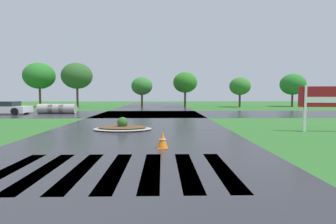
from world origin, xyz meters
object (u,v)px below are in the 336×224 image
object	(u,v)px
car_silver_hatch	(5,108)
drainage_pipe_stack	(57,109)
traffic_cone	(162,140)
estate_billboard	(330,99)
median_island	(123,127)

from	to	relation	value
car_silver_hatch	drainage_pipe_stack	distance (m)	4.61
traffic_cone	car_silver_hatch	bearing A→B (deg)	133.41
estate_billboard	drainage_pipe_stack	distance (m)	22.28
median_island	drainage_pipe_stack	xyz separation A→B (m)	(-7.97, 11.45, 0.33)
estate_billboard	car_silver_hatch	world-z (taller)	estate_billboard
estate_billboard	drainage_pipe_stack	size ratio (longest dim) A/B	0.84
car_silver_hatch	traffic_cone	xyz separation A→B (m)	(14.64, -15.48, -0.28)
estate_billboard	traffic_cone	xyz separation A→B (m)	(-8.36, -3.73, -1.35)
median_island	car_silver_hatch	size ratio (longest dim) A/B	0.67
estate_billboard	traffic_cone	distance (m)	9.25
traffic_cone	median_island	bearing A→B (deg)	114.03
estate_billboard	drainage_pipe_stack	bearing A→B (deg)	-27.71
median_island	drainage_pipe_stack	size ratio (longest dim) A/B	0.85
median_island	estate_billboard	bearing A→B (deg)	-5.49
estate_billboard	drainage_pipe_stack	world-z (taller)	estate_billboard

